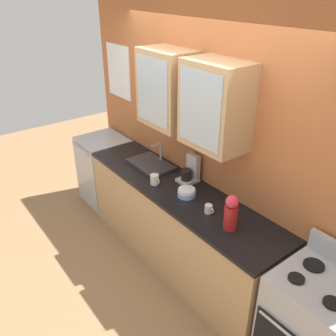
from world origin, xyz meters
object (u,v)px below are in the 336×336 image
Objects in this scene: stove_range at (310,329)px; cup_near_bowls at (209,209)px; coffee_maker at (190,171)px; bowl_stack at (187,192)px; vase at (231,213)px; dishwasher at (105,170)px; sink_faucet at (151,164)px; cup_near_sink at (155,179)px.

stove_range reaches higher than cup_near_bowls.
stove_range is at bearing -7.13° from coffee_maker.
bowl_stack is 0.62m from vase.
bowl_stack is at bearing -179.46° from stove_range.
dishwasher is 1.65m from coffee_maker.
vase is (1.34, -0.13, 0.14)m from sink_faucet.
vase is at bearing 4.41° from cup_near_sink.
cup_near_sink is 0.14× the size of dishwasher.
stove_range is at bearing 2.01° from cup_near_bowls.
bowl_stack is 1.73× the size of cup_near_bowls.
stove_range is at bearing 0.54° from bowl_stack.
cup_near_sink is 1.26× the size of cup_near_bowls.
bowl_stack is 0.39m from cup_near_sink.
sink_faucet is 1.82× the size of coffee_maker.
vase is 0.86m from coffee_maker.
coffee_maker is at bearing 162.54° from vase.
dishwasher is 3.24× the size of coffee_maker.
sink_faucet is 1.13m from dishwasher.
cup_near_sink is at bearing -5.09° from dishwasher.
cup_near_sink is 0.37m from coffee_maker.
coffee_maker is (-1.64, 0.20, 0.57)m from stove_range.
coffee_maker is at bearing 133.53° from bowl_stack.
sink_faucet is 0.74m from bowl_stack.
stove_range reaches higher than dishwasher.
sink_faucet is 1.07m from cup_near_bowls.
bowl_stack is at bearing -46.47° from coffee_maker.
cup_near_bowls is (0.33, -0.03, 0.00)m from bowl_stack.
cup_near_sink is at bearing -175.59° from vase.
cup_near_bowls is 2.14m from dishwasher.
vase is at bearing -5.57° from sink_faucet.
sink_faucet reaches higher than dishwasher.
stove_range is 3.86× the size of coffee_maker.
sink_faucet is 1.66× the size of vase.
bowl_stack is (0.73, -0.09, 0.02)m from sink_faucet.
cup_near_bowls is 0.60m from coffee_maker.
cup_near_bowls is (1.07, -0.12, 0.02)m from sink_faucet.
vase reaches higher than stove_range.
vase is 1.10× the size of coffee_maker.
vase is 0.99m from cup_near_sink.
cup_near_sink is at bearing -175.97° from stove_range.
sink_faucet reaches higher than cup_near_sink.
dishwasher is (-1.74, 0.01, -0.51)m from bowl_stack.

